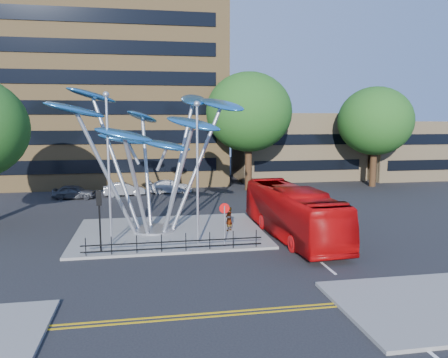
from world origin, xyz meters
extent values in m
plane|color=black|center=(0.00, 0.00, 0.00)|extent=(120.00, 120.00, 0.00)
cube|color=slate|center=(-1.00, 6.00, 0.07)|extent=(12.00, 9.00, 0.15)
cube|color=gold|center=(0.00, -6.00, 0.01)|extent=(40.00, 0.12, 0.01)
cube|color=gold|center=(0.00, -6.30, 0.01)|extent=(40.00, 0.12, 0.01)
cube|color=olive|center=(-6.00, 32.00, 15.00)|extent=(25.00, 15.00, 30.00)
cube|color=tan|center=(16.00, 30.00, 4.00)|extent=(15.00, 8.00, 8.00)
cube|color=tan|center=(30.00, 28.00, 3.50)|extent=(12.00, 8.00, 7.00)
cylinder|color=black|center=(8.00, 22.00, 2.86)|extent=(0.70, 0.70, 5.72)
ellipsoid|color=#1D4B15|center=(8.00, 22.00, 8.06)|extent=(8.80, 8.80, 8.10)
cylinder|color=black|center=(22.00, 22.00, 2.53)|extent=(0.70, 0.70, 5.06)
ellipsoid|color=#1D4B15|center=(22.00, 22.00, 7.13)|extent=(8.00, 8.00, 7.36)
cylinder|color=#9EA0A5|center=(-2.00, 6.50, 0.21)|extent=(2.80, 2.80, 0.12)
cylinder|color=#9EA0A5|center=(-3.20, 5.90, 4.05)|extent=(0.24, 0.24, 7.80)
ellipsoid|color=#2D7EC6|center=(-6.40, 4.90, 7.95)|extent=(3.92, 2.95, 1.39)
cylinder|color=#9EA0A5|center=(-2.40, 5.50, 3.35)|extent=(0.24, 0.24, 6.40)
ellipsoid|color=#2D7EC6|center=(-3.60, 3.30, 6.55)|extent=(3.47, 1.78, 1.31)
cylinder|color=#9EA0A5|center=(-1.40, 5.70, 3.65)|extent=(0.24, 0.24, 7.00)
ellipsoid|color=#2D7EC6|center=(0.40, 4.10, 7.15)|extent=(3.81, 3.11, 1.36)
cylinder|color=#9EA0A5|center=(-0.80, 6.50, 4.25)|extent=(0.24, 0.24, 8.20)
ellipsoid|color=#2D7EC6|center=(2.60, 6.90, 8.35)|extent=(3.52, 4.06, 1.44)
cylinder|color=#9EA0A5|center=(-1.20, 7.40, 4.45)|extent=(0.24, 0.24, 8.60)
ellipsoid|color=#2D7EC6|center=(1.00, 9.40, 8.75)|extent=(2.21, 3.79, 1.39)
cylinder|color=#9EA0A5|center=(-2.20, 7.50, 3.85)|extent=(0.24, 0.24, 7.40)
ellipsoid|color=#2D7EC6|center=(-2.60, 10.10, 7.55)|extent=(3.02, 3.71, 1.34)
cylinder|color=#9EA0A5|center=(-3.00, 6.90, 4.55)|extent=(0.24, 0.24, 8.80)
ellipsoid|color=#2D7EC6|center=(-5.80, 8.30, 8.95)|extent=(3.88, 3.60, 1.42)
ellipsoid|color=#2D7EC6|center=(-3.80, 6.70, 6.15)|extent=(3.40, 1.96, 1.13)
ellipsoid|color=#2D7EC6|center=(-1.10, 6.10, 5.75)|extent=(3.39, 2.16, 1.11)
cylinder|color=#9EA0A5|center=(-4.50, 3.50, 4.40)|extent=(0.14, 0.14, 8.50)
sphere|color=#9EA0A5|center=(-4.50, 3.50, 8.77)|extent=(0.36, 0.36, 0.36)
cylinder|color=#9EA0A5|center=(0.50, 3.00, 4.15)|extent=(0.14, 0.14, 8.00)
sphere|color=#9EA0A5|center=(0.50, 3.00, 8.27)|extent=(0.36, 0.36, 0.36)
cylinder|color=black|center=(-5.00, 2.50, 1.75)|extent=(0.10, 0.10, 3.20)
cube|color=black|center=(-5.00, 2.50, 3.15)|extent=(0.28, 0.18, 0.85)
sphere|color=#FF0C0C|center=(-5.00, 2.50, 3.43)|extent=(0.18, 0.18, 0.18)
cylinder|color=#9EA0A5|center=(2.00, 2.50, 1.30)|extent=(0.08, 0.08, 2.30)
cylinder|color=red|center=(2.00, 2.53, 2.30)|extent=(0.60, 0.04, 0.60)
cube|color=white|center=(2.00, 2.55, 2.30)|extent=(0.42, 0.03, 0.10)
cylinder|color=black|center=(-5.70, 1.70, 0.65)|extent=(0.05, 0.05, 1.00)
cylinder|color=black|center=(-4.36, 1.70, 0.65)|extent=(0.05, 0.05, 1.00)
cylinder|color=black|center=(-3.01, 1.70, 0.65)|extent=(0.05, 0.05, 1.00)
cylinder|color=black|center=(-1.67, 1.70, 0.65)|extent=(0.05, 0.05, 1.00)
cylinder|color=black|center=(-0.33, 1.70, 0.65)|extent=(0.05, 0.05, 1.00)
cylinder|color=black|center=(1.01, 1.70, 0.65)|extent=(0.05, 0.05, 1.00)
cylinder|color=black|center=(2.36, 1.70, 0.65)|extent=(0.05, 0.05, 1.00)
cylinder|color=black|center=(3.70, 1.70, 0.65)|extent=(0.05, 0.05, 1.00)
cube|color=black|center=(-1.00, 1.70, 0.70)|extent=(10.00, 0.06, 0.06)
cube|color=black|center=(-1.00, 1.70, 0.35)|extent=(10.00, 0.06, 0.06)
imported|color=#B50809|center=(6.60, 3.91, 1.61)|extent=(3.37, 11.67, 3.21)
imported|color=gray|center=(2.84, 5.54, 0.94)|extent=(0.68, 0.66, 1.57)
imported|color=#404248|center=(-9.10, 19.93, 0.66)|extent=(4.01, 1.92, 1.32)
imported|color=#9FA1A7|center=(-4.60, 20.76, 0.65)|extent=(4.06, 1.88, 1.29)
imported|color=silver|center=(-0.10, 21.75, 0.64)|extent=(4.50, 2.05, 1.28)
camera|label=1|loc=(-2.35, -21.84, 7.52)|focal=35.00mm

